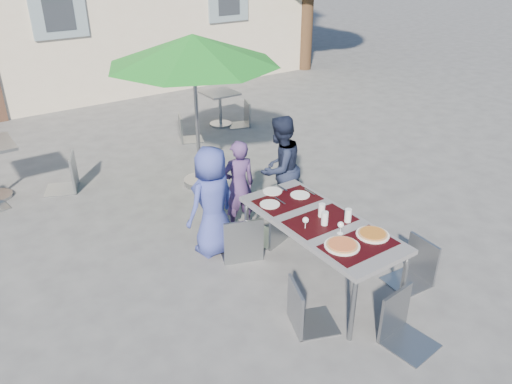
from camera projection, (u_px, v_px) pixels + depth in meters
ground at (281, 283)px, 5.42m from camera, size 90.00×90.00×0.00m
dining_table at (320, 225)px, 5.15m from camera, size 0.80×1.85×0.76m
pizza_near_left at (342, 245)px, 4.69m from camera, size 0.34×0.34×0.03m
pizza_near_right at (373, 234)px, 4.87m from camera, size 0.33×0.33×0.03m
glassware at (330, 216)px, 5.05m from camera, size 0.51×0.42×0.15m
place_settings at (281, 197)px, 5.59m from camera, size 0.67×0.47×0.01m
child_0 at (212, 202)px, 5.69m from camera, size 0.73×0.56×1.32m
child_1 at (238, 186)px, 6.20m from camera, size 0.48×0.37×1.19m
child_2 at (280, 168)px, 6.43m from camera, size 0.76×0.56×1.39m
chair_0 at (241, 212)px, 5.58m from camera, size 0.59×0.59×1.04m
chair_1 at (273, 202)px, 5.92m from camera, size 0.53×0.53×0.95m
chair_2 at (297, 193)px, 6.27m from camera, size 0.42×0.43×0.84m
chair_3 at (307, 280)px, 4.58m from camera, size 0.54×0.53×0.93m
chair_4 at (420, 238)px, 5.22m from camera, size 0.44×0.44×0.93m
chair_5 at (409, 291)px, 4.41m from camera, size 0.46×0.47×0.95m
patio_umbrella at (193, 51)px, 6.68m from camera, size 2.39×2.39×2.21m
bg_chair_r_0 at (62, 151)px, 7.16m from camera, size 0.60×0.59×1.03m
cafe_table_1 at (220, 104)px, 9.78m from camera, size 0.62×0.62×0.67m
bg_chair_l_1 at (185, 113)px, 8.97m from camera, size 0.52×0.52×0.91m
bg_chair_r_1 at (242, 99)px, 9.72m from camera, size 0.51×0.51×0.90m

